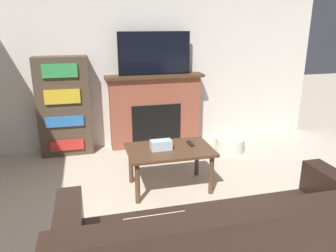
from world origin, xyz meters
TOP-DOWN VIEW (x-y plane):
  - wall_back at (0.00, 3.71)m, footprint 5.43×0.06m
  - fireplace at (0.22, 3.57)m, footprint 1.38×0.28m
  - tv at (0.22, 3.55)m, footprint 1.00×0.03m
  - coffee_table at (0.09, 2.23)m, footprint 0.90×0.58m
  - tissue_box at (-0.00, 2.23)m, footprint 0.22×0.12m
  - remote_control at (0.34, 2.29)m, footprint 0.04×0.15m
  - bookshelf at (-1.02, 3.55)m, footprint 0.68×0.29m
  - storage_basket at (1.19, 3.07)m, footprint 0.41×0.41m

SIDE VIEW (x-z plane):
  - storage_basket at x=1.19m, z-range 0.00..0.18m
  - coffee_table at x=0.09m, z-range 0.17..0.63m
  - remote_control at x=0.34m, z-range 0.46..0.48m
  - tissue_box at x=0.00m, z-range 0.46..0.56m
  - fireplace at x=0.22m, z-range 0.00..1.05m
  - bookshelf at x=-1.02m, z-range 0.00..1.33m
  - tv at x=0.22m, z-range 1.04..1.62m
  - wall_back at x=0.00m, z-range 0.00..2.70m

